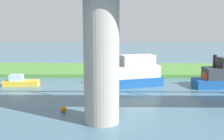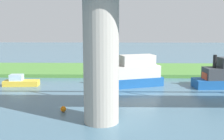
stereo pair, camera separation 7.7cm
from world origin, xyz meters
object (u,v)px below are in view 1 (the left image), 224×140
mooring_post (142,70)px  person_on_bank (121,67)px  bridge_pylon (101,61)px  motorboat_red (20,82)px  marker_buoy (64,109)px  pontoon_yellow (131,74)px

mooring_post → person_on_bank: bearing=-35.3°
bridge_pylon → person_on_bank: 21.21m
motorboat_red → marker_buoy: 12.66m
mooring_post → motorboat_red: (15.74, 6.00, -0.54)m
person_on_bank → pontoon_yellow: (-1.13, 7.96, 0.36)m
mooring_post → marker_buoy: 18.26m
bridge_pylon → mooring_post: bridge_pylon is taller
person_on_bank → marker_buoy: bearing=74.0°
pontoon_yellow → marker_buoy: bearing=58.4°
pontoon_yellow → person_on_bank: bearing=-81.9°
motorboat_red → marker_buoy: size_ratio=8.73×
pontoon_yellow → motorboat_red: pontoon_yellow is taller
mooring_post → motorboat_red: size_ratio=0.25×
mooring_post → bridge_pylon: bearing=75.5°
person_on_bank → mooring_post: (-3.02, 2.14, -0.15)m
pontoon_yellow → bridge_pylon: bearing=77.2°
bridge_pylon → motorboat_red: 17.29m
pontoon_yellow → marker_buoy: (6.40, 10.43, -1.31)m
mooring_post → motorboat_red: bearing=20.9°
person_on_bank → motorboat_red: (12.71, 8.14, -0.69)m
person_on_bank → mooring_post: bearing=144.7°
motorboat_red → mooring_post: bearing=-159.1°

